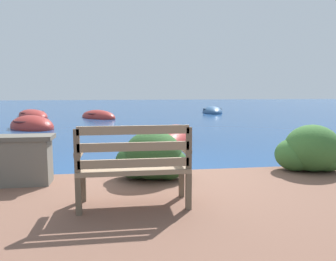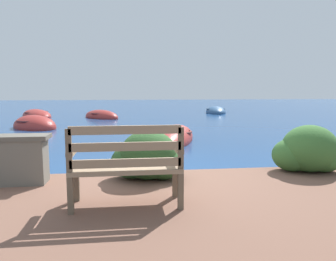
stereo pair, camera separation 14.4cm
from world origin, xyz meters
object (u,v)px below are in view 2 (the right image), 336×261
rowboat_distant (216,112)px  mooring_buoy (168,155)px  park_bench (126,164)px  rowboat_far (101,117)px  rowboat_mid (35,126)px  rowboat_outer (37,115)px  rowboat_nearest (174,139)px

rowboat_distant → mooring_buoy: 13.83m
park_bench → rowboat_far: park_bench is taller
park_bench → mooring_buoy: (0.89, 3.46, -0.62)m
rowboat_mid → rowboat_outer: bearing=-28.9°
park_bench → rowboat_far: bearing=101.1°
rowboat_far → rowboat_outer: 3.85m
rowboat_distant → rowboat_outer: bearing=104.6°
park_bench → rowboat_outer: (-4.92, 15.09, -0.64)m
rowboat_outer → rowboat_distant: 10.56m
rowboat_far → rowboat_distant: bearing=-108.2°
rowboat_outer → rowboat_nearest: bearing=4.3°
rowboat_far → mooring_buoy: bearing=152.2°
rowboat_mid → rowboat_distant: bearing=-95.5°
rowboat_outer → rowboat_mid: bearing=-16.0°
mooring_buoy → rowboat_mid: bearing=126.0°
park_bench → rowboat_distant: 17.41m
rowboat_outer → park_bench: bearing=-11.9°
park_bench → rowboat_mid: size_ratio=0.49×
rowboat_outer → mooring_buoy: bearing=-3.4°
mooring_buoy → rowboat_nearest: bearing=78.8°
rowboat_far → rowboat_nearest: bearing=158.9°
rowboat_outer → rowboat_distant: size_ratio=1.27×
rowboat_nearest → rowboat_distant: (4.18, 10.64, -0.00)m
park_bench → rowboat_far: (-1.33, 13.74, -0.64)m
rowboat_outer → mooring_buoy: 13.01m
rowboat_mid → rowboat_outer: (-1.37, 5.53, -0.02)m
park_bench → mooring_buoy: park_bench is taller
rowboat_distant → park_bench: bearing=168.4°
rowboat_nearest → mooring_buoy: 2.44m
rowboat_nearest → mooring_buoy: (-0.47, -2.39, 0.01)m
rowboat_far → rowboat_mid: bearing=111.9°
park_bench → rowboat_nearest: size_ratio=0.35×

